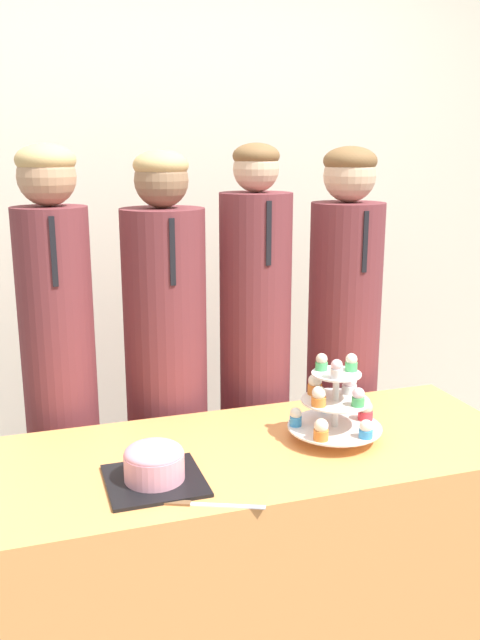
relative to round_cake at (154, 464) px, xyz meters
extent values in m
cube|color=beige|center=(0.35, 1.42, 0.56)|extent=(9.00, 0.06, 2.70)
cube|color=#EF9951|center=(0.35, 0.12, -0.42)|extent=(1.61, 0.66, 0.74)
cube|color=black|center=(0.00, 0.00, -0.05)|extent=(0.26, 0.26, 0.01)
cylinder|color=pink|center=(0.00, 0.00, -0.01)|extent=(0.16, 0.16, 0.07)
ellipsoid|color=pink|center=(0.00, 0.00, 0.03)|extent=(0.16, 0.16, 0.06)
cube|color=silver|center=(0.15, -0.18, -0.05)|extent=(0.18, 0.09, 0.00)
cube|color=brown|center=(0.03, -0.13, -0.05)|extent=(0.08, 0.05, 0.01)
cylinder|color=silver|center=(0.58, 0.10, 0.05)|extent=(0.02, 0.02, 0.22)
cylinder|color=silver|center=(0.58, 0.10, -0.01)|extent=(0.29, 0.29, 0.01)
cylinder|color=silver|center=(0.58, 0.10, 0.07)|extent=(0.21, 0.21, 0.01)
cylinder|color=silver|center=(0.58, 0.10, 0.16)|extent=(0.15, 0.15, 0.01)
cylinder|color=#3893DB|center=(0.61, 0.22, 0.01)|extent=(0.04, 0.04, 0.03)
sphere|color=silver|center=(0.61, 0.22, 0.03)|extent=(0.04, 0.04, 0.04)
cylinder|color=#3893DB|center=(0.47, 0.14, 0.01)|extent=(0.04, 0.04, 0.03)
sphere|color=white|center=(0.47, 0.14, 0.03)|extent=(0.04, 0.04, 0.04)
cylinder|color=orange|center=(0.50, 0.02, 0.01)|extent=(0.04, 0.04, 0.03)
sphere|color=#F4E5C6|center=(0.50, 0.02, 0.04)|extent=(0.04, 0.04, 0.04)
cylinder|color=#3893DB|center=(0.63, -0.01, 0.00)|extent=(0.04, 0.04, 0.02)
sphere|color=white|center=(0.63, -0.01, 0.03)|extent=(0.04, 0.04, 0.04)
cylinder|color=#E5333D|center=(0.70, 0.12, 0.01)|extent=(0.05, 0.05, 0.03)
sphere|color=beige|center=(0.70, 0.12, 0.03)|extent=(0.04, 0.04, 0.04)
cylinder|color=orange|center=(0.51, 0.07, 0.09)|extent=(0.04, 0.04, 0.03)
sphere|color=white|center=(0.51, 0.07, 0.12)|extent=(0.04, 0.04, 0.04)
cylinder|color=#4CB766|center=(0.62, 0.03, 0.09)|extent=(0.04, 0.04, 0.03)
sphere|color=silver|center=(0.62, 0.03, 0.12)|extent=(0.04, 0.04, 0.04)
cylinder|color=white|center=(0.65, 0.14, 0.09)|extent=(0.05, 0.05, 0.03)
sphere|color=silver|center=(0.65, 0.14, 0.12)|extent=(0.04, 0.04, 0.04)
cylinder|color=orange|center=(0.54, 0.17, 0.09)|extent=(0.05, 0.05, 0.03)
sphere|color=white|center=(0.54, 0.17, 0.12)|extent=(0.04, 0.04, 0.04)
cylinder|color=white|center=(0.56, 0.06, 0.18)|extent=(0.04, 0.04, 0.03)
sphere|color=silver|center=(0.56, 0.06, 0.20)|extent=(0.03, 0.03, 0.03)
cylinder|color=#4CB766|center=(0.63, 0.11, 0.18)|extent=(0.04, 0.04, 0.03)
sphere|color=#F4E5C6|center=(0.63, 0.11, 0.20)|extent=(0.04, 0.04, 0.04)
cylinder|color=#4CB766|center=(0.55, 0.14, 0.18)|extent=(0.04, 0.04, 0.02)
sphere|color=beige|center=(0.55, 0.14, 0.20)|extent=(0.04, 0.04, 0.04)
cylinder|color=brown|center=(-0.20, 0.64, -0.08)|extent=(0.25, 0.25, 1.43)
sphere|color=tan|center=(-0.20, 0.64, 0.73)|extent=(0.19, 0.19, 0.19)
ellipsoid|color=tan|center=(-0.20, 0.64, 0.78)|extent=(0.19, 0.19, 0.10)
cube|color=black|center=(-0.20, 0.52, 0.51)|extent=(0.02, 0.01, 0.22)
cylinder|color=brown|center=(0.17, 0.64, -0.08)|extent=(0.29, 0.29, 1.41)
sphere|color=#8E6B4C|center=(0.17, 0.64, 0.71)|extent=(0.18, 0.18, 0.18)
ellipsoid|color=tan|center=(0.17, 0.64, 0.77)|extent=(0.19, 0.19, 0.10)
cube|color=black|center=(0.17, 0.50, 0.49)|extent=(0.02, 0.01, 0.22)
cylinder|color=brown|center=(0.51, 0.64, -0.06)|extent=(0.26, 0.26, 1.46)
sphere|color=#D6AD89|center=(0.51, 0.64, 0.75)|extent=(0.16, 0.16, 0.16)
ellipsoid|color=brown|center=(0.51, 0.64, 0.80)|extent=(0.17, 0.17, 0.09)
cube|color=black|center=(0.51, 0.51, 0.54)|extent=(0.02, 0.01, 0.22)
cylinder|color=brown|center=(0.88, 0.64, -0.08)|extent=(0.28, 0.28, 1.42)
sphere|color=#D6AD89|center=(0.88, 0.64, 0.72)|extent=(0.19, 0.19, 0.19)
ellipsoid|color=brown|center=(0.88, 0.64, 0.78)|extent=(0.20, 0.20, 0.11)
cube|color=black|center=(0.88, 0.50, 0.50)|extent=(0.02, 0.01, 0.22)
camera|label=1|loc=(-0.30, -1.65, 0.81)|focal=38.00mm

